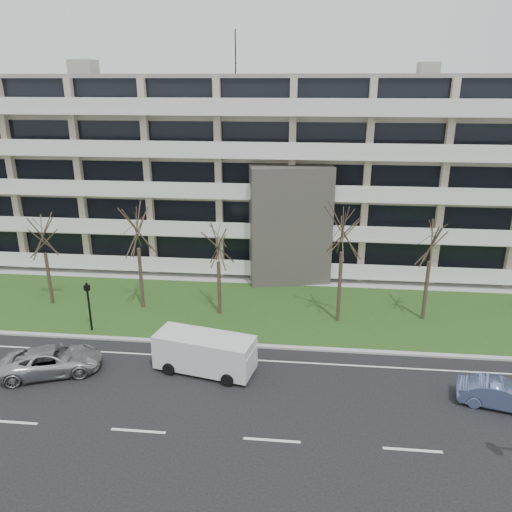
# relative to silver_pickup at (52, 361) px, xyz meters

# --- Properties ---
(ground) EXTENTS (160.00, 160.00, 0.00)m
(ground) POSITION_rel_silver_pickup_xyz_m (12.09, -4.18, -0.71)
(ground) COLOR black
(ground) RESTS_ON ground
(grass_verge) EXTENTS (90.00, 10.00, 0.06)m
(grass_verge) POSITION_rel_silver_pickup_xyz_m (12.09, 8.82, -0.68)
(grass_verge) COLOR #244416
(grass_verge) RESTS_ON ground
(curb) EXTENTS (90.00, 0.35, 0.12)m
(curb) POSITION_rel_silver_pickup_xyz_m (12.09, 3.82, -0.65)
(curb) COLOR #B2B2AD
(curb) RESTS_ON ground
(sidewalk) EXTENTS (90.00, 2.00, 0.08)m
(sidewalk) POSITION_rel_silver_pickup_xyz_m (12.09, 14.32, -0.67)
(sidewalk) COLOR #B2B2AD
(sidewalk) RESTS_ON ground
(lane_edge_line) EXTENTS (90.00, 0.12, 0.01)m
(lane_edge_line) POSITION_rel_silver_pickup_xyz_m (12.09, 2.32, -0.70)
(lane_edge_line) COLOR white
(lane_edge_line) RESTS_ON ground
(apartment_building) EXTENTS (60.50, 15.10, 18.75)m
(apartment_building) POSITION_rel_silver_pickup_xyz_m (12.08, 21.14, 6.91)
(apartment_building) COLOR #B5A88C
(apartment_building) RESTS_ON ground
(silver_pickup) EXTENTS (5.60, 3.94, 1.42)m
(silver_pickup) POSITION_rel_silver_pickup_xyz_m (0.00, 0.00, 0.00)
(silver_pickup) COLOR #ACAFB4
(silver_pickup) RESTS_ON ground
(blue_sedan) EXTENTS (4.16, 2.24, 1.30)m
(blue_sedan) POSITION_rel_silver_pickup_xyz_m (22.82, -0.62, -0.06)
(blue_sedan) COLOR #6678B1
(blue_sedan) RESTS_ON ground
(white_van) EXTENTS (5.61, 3.05, 2.06)m
(white_van) POSITION_rel_silver_pickup_xyz_m (8.17, 1.01, 0.52)
(white_van) COLOR silver
(white_van) RESTS_ON ground
(pedestrian_signal) EXTENTS (0.35, 0.31, 3.25)m
(pedestrian_signal) POSITION_rel_silver_pickup_xyz_m (0.13, 4.75, 1.36)
(pedestrian_signal) COLOR black
(pedestrian_signal) RESTS_ON ground
(tree_1) EXTENTS (3.36, 3.36, 6.72)m
(tree_1) POSITION_rel_silver_pickup_xyz_m (-4.30, 8.36, 4.51)
(tree_1) COLOR #382B21
(tree_1) RESTS_ON ground
(tree_2) EXTENTS (3.86, 3.86, 7.71)m
(tree_2) POSITION_rel_silver_pickup_xyz_m (2.25, 8.41, 5.29)
(tree_2) COLOR #382B21
(tree_2) RESTS_ON ground
(tree_3) EXTENTS (3.33, 3.33, 6.65)m
(tree_3) POSITION_rel_silver_pickup_xyz_m (7.70, 7.95, 4.46)
(tree_3) COLOR #382B21
(tree_3) RESTS_ON ground
(tree_4) EXTENTS (4.25, 4.25, 8.49)m
(tree_4) POSITION_rel_silver_pickup_xyz_m (15.52, 7.67, 5.90)
(tree_4) COLOR #382B21
(tree_4) RESTS_ON ground
(tree_5) EXTENTS (3.62, 3.62, 7.23)m
(tree_5) POSITION_rel_silver_pickup_xyz_m (21.09, 8.49, 4.91)
(tree_5) COLOR #382B21
(tree_5) RESTS_ON ground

